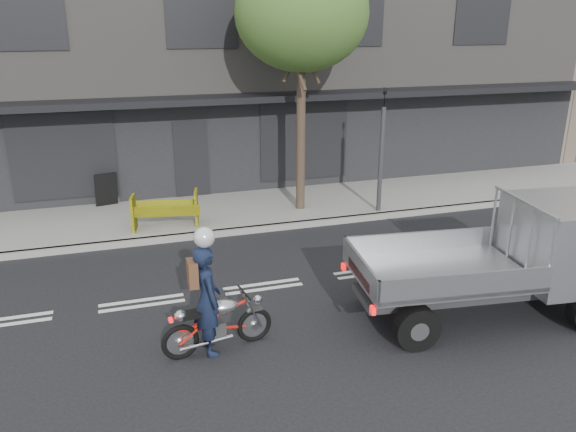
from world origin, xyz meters
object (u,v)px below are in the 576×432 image
at_px(flatbed_ute, 542,248).
at_px(sandwich_board, 106,189).
at_px(motorcycle, 218,322).
at_px(construction_barrier, 166,212).
at_px(rider, 207,300).
at_px(street_tree, 302,15).
at_px(traffic_light_pole, 381,158).

distance_m(flatbed_ute, sandwich_board, 11.34).
height_order(motorcycle, construction_barrier, construction_barrier).
xyz_separation_m(rider, sandwich_board, (-1.54, 8.01, -0.29)).
bearing_deg(construction_barrier, sandwich_board, 119.65).
distance_m(rider, construction_barrier, 5.52).
bearing_deg(flatbed_ute, rider, -177.16).
relative_size(flatbed_ute, sandwich_board, 5.04).
relative_size(street_tree, construction_barrier, 4.03).
height_order(street_tree, construction_barrier, street_tree).
bearing_deg(rider, traffic_light_pole, -54.15).
bearing_deg(flatbed_ute, traffic_light_pole, 100.64).
distance_m(traffic_light_pole, flatbed_ute, 5.80).
xyz_separation_m(street_tree, motorcycle, (-3.48, -6.21, -4.78)).
height_order(traffic_light_pole, rider, traffic_light_pole).
xyz_separation_m(street_tree, flatbed_ute, (2.40, -6.62, -4.03)).
height_order(street_tree, motorcycle, street_tree).
height_order(street_tree, rider, street_tree).
relative_size(motorcycle, flatbed_ute, 0.38).
relative_size(traffic_light_pole, flatbed_ute, 0.71).
relative_size(rider, flatbed_ute, 0.38).
relative_size(street_tree, sandwich_board, 6.93).
xyz_separation_m(flatbed_ute, sandwich_board, (-7.57, 8.42, -0.61)).
bearing_deg(sandwich_board, construction_barrier, -73.13).
relative_size(flatbed_ute, construction_barrier, 2.93).
height_order(traffic_light_pole, flatbed_ute, traffic_light_pole).
distance_m(traffic_light_pole, rider, 7.81).
relative_size(motorcycle, rider, 1.01).
distance_m(street_tree, sandwich_board, 7.18).
height_order(construction_barrier, sandwich_board, sandwich_board).
distance_m(construction_barrier, sandwich_board, 2.88).
height_order(traffic_light_pole, motorcycle, traffic_light_pole).
bearing_deg(street_tree, rider, -120.33).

